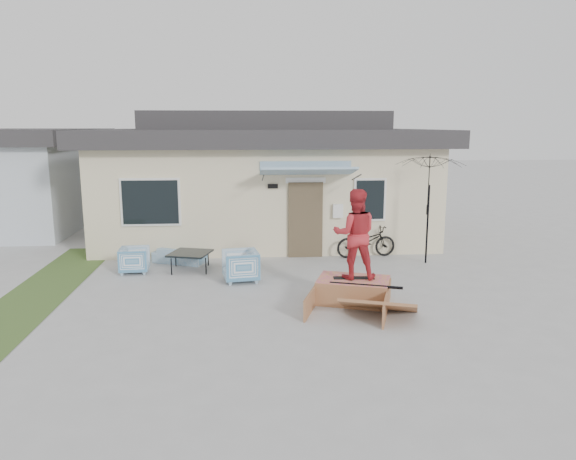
{
  "coord_description": "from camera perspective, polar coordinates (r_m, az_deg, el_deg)",
  "views": [
    {
      "loc": [
        -0.65,
        -10.06,
        3.63
      ],
      "look_at": [
        0.3,
        1.8,
        1.3
      ],
      "focal_mm": 33.4,
      "sensor_mm": 36.0,
      "label": 1
    }
  ],
  "objects": [
    {
      "name": "armchair_right",
      "position": [
        12.71,
        -5.09,
        -3.65
      ],
      "size": [
        0.86,
        0.9,
        0.82
      ],
      "primitive_type": "imported",
      "rotation": [
        0.0,
        0.0,
        -1.42
      ],
      "color": "teal",
      "rests_on": "ground"
    },
    {
      "name": "bicycle",
      "position": [
        15.07,
        8.32,
        -0.85
      ],
      "size": [
        1.77,
        0.82,
        1.09
      ],
      "primitive_type": "imported",
      "rotation": [
        0.0,
        0.0,
        1.71
      ],
      "color": "black",
      "rests_on": "ground"
    },
    {
      "name": "grass_strip",
      "position": [
        13.39,
        -24.38,
        -5.65
      ],
      "size": [
        1.4,
        8.0,
        0.01
      ],
      "primitive_type": "cube",
      "color": "#385324",
      "rests_on": "ground"
    },
    {
      "name": "loveseat",
      "position": [
        14.64,
        -11.46,
        -2.39
      ],
      "size": [
        1.46,
        0.94,
        0.55
      ],
      "primitive_type": "imported",
      "rotation": [
        0.0,
        0.0,
        2.73
      ],
      "color": "teal",
      "rests_on": "ground"
    },
    {
      "name": "skate_ramp",
      "position": [
        11.33,
        6.96,
        -6.4
      ],
      "size": [
        2.0,
        2.31,
        0.48
      ],
      "primitive_type": null,
      "rotation": [
        0.0,
        0.0,
        -0.33
      ],
      "color": "brown",
      "rests_on": "ground"
    },
    {
      "name": "house",
      "position": [
        18.14,
        -2.53,
        5.73
      ],
      "size": [
        10.8,
        8.49,
        4.1
      ],
      "color": "beige",
      "rests_on": "ground"
    },
    {
      "name": "coffee_table",
      "position": [
        13.86,
        -10.36,
        -3.29
      ],
      "size": [
        1.17,
        1.17,
        0.47
      ],
      "primitive_type": "cube",
      "rotation": [
        0.0,
        0.0,
        -0.28
      ],
      "color": "black",
      "rests_on": "ground"
    },
    {
      "name": "patio_umbrella",
      "position": [
        14.55,
        14.76,
        3.29
      ],
      "size": [
        1.94,
        1.82,
        2.2
      ],
      "color": "black",
      "rests_on": "ground"
    },
    {
      "name": "armchair_left",
      "position": [
        13.94,
        -16.02,
        -2.94
      ],
      "size": [
        0.69,
        0.73,
        0.71
      ],
      "primitive_type": "imported",
      "rotation": [
        0.0,
        0.0,
        1.63
      ],
      "color": "teal",
      "rests_on": "ground"
    },
    {
      "name": "ground",
      "position": [
        10.71,
        -0.84,
        -8.73
      ],
      "size": [
        90.0,
        90.0,
        0.0
      ],
      "primitive_type": "plane",
      "color": "#A1A1A1",
      "rests_on": "ground"
    },
    {
      "name": "skater",
      "position": [
        11.07,
        7.14,
        -0.26
      ],
      "size": [
        0.99,
        0.8,
        1.86
      ],
      "primitive_type": "imported",
      "rotation": [
        0.0,
        0.0,
        3.03
      ],
      "color": "red",
      "rests_on": "skateboard"
    },
    {
      "name": "skateboard",
      "position": [
        11.3,
        7.03,
        -5.02
      ],
      "size": [
        0.86,
        0.27,
        0.05
      ],
      "primitive_type": "cube",
      "rotation": [
        0.0,
        0.0,
        -0.07
      ],
      "color": "black",
      "rests_on": "skate_ramp"
    }
  ]
}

